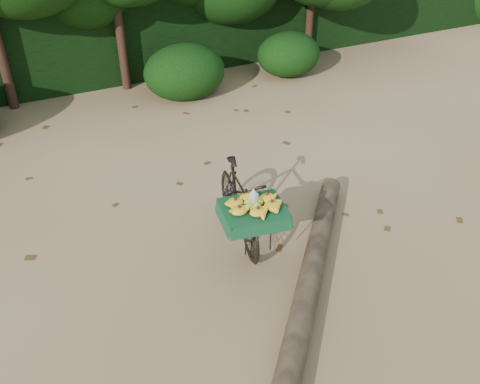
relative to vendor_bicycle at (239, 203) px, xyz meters
name	(u,v)px	position (x,y,z in m)	size (l,w,h in m)	color
ground	(201,224)	(-0.36, 0.46, -0.52)	(80.00, 80.00, 0.00)	tan
vendor_bicycle	(239,203)	(0.00, 0.00, 0.00)	(0.90, 1.82, 1.02)	black
fallen_log	(312,269)	(0.41, -1.10, -0.39)	(0.27, 0.27, 3.75)	brown
hedge_backdrop	(86,37)	(-0.36, 6.76, 0.38)	(26.00, 1.80, 1.80)	black
bush_clumps	(138,83)	(0.14, 4.76, -0.07)	(8.80, 1.70, 0.90)	black
leaf_litter	(183,200)	(-0.36, 1.11, -0.52)	(7.00, 7.30, 0.01)	#533516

